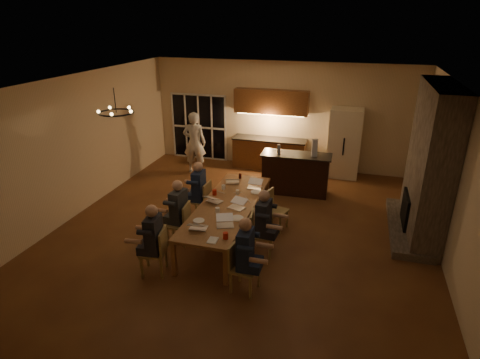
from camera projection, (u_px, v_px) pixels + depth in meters
name	position (u px, v px, depth m)	size (l,w,h in m)	color
floor	(240.00, 234.00, 8.70)	(9.00, 9.00, 0.00)	brown
back_wall	(282.00, 115.00, 12.11)	(8.00, 0.04, 3.20)	beige
left_wall	(72.00, 148.00, 9.14)	(0.04, 9.00, 3.20)	beige
right_wall	(459.00, 187.00, 7.05)	(0.04, 9.00, 3.20)	beige
ceiling	(240.00, 84.00, 7.48)	(8.00, 9.00, 0.04)	white
french_doors	(199.00, 127.00, 12.98)	(1.86, 0.08, 2.10)	black
fireplace	(430.00, 163.00, 8.20)	(0.58, 2.50, 3.20)	#6A5D53
kitchenette	(270.00, 130.00, 12.05)	(2.24, 0.68, 2.40)	brown
refrigerator	(344.00, 143.00, 11.51)	(0.90, 0.68, 2.00)	#EEE5C7
dining_table	(228.00, 220.00, 8.50)	(1.10, 3.36, 0.75)	#A87243
bar_island	(295.00, 174.00, 10.55)	(1.80, 0.68, 1.08)	black
chair_left_near	(153.00, 251.00, 7.25)	(0.44, 0.44, 0.89)	#A58B52
chair_left_mid	(178.00, 223.00, 8.22)	(0.44, 0.44, 0.89)	#A58B52
chair_left_far	(200.00, 200.00, 9.28)	(0.44, 0.44, 0.89)	#A58B52
chair_right_near	(245.00, 268.00, 6.77)	(0.44, 0.44, 0.89)	#A58B52
chair_right_mid	(262.00, 234.00, 7.83)	(0.44, 0.44, 0.89)	#A58B52
chair_right_far	(276.00, 211.00, 8.76)	(0.44, 0.44, 0.89)	#A58B52
person_left_near	(154.00, 240.00, 7.14)	(0.60, 0.60, 1.38)	#272933
person_right_near	(245.00, 255.00, 6.69)	(0.60, 0.60, 1.38)	#1B2A45
person_left_mid	(179.00, 212.00, 8.18)	(0.60, 0.60, 1.38)	#33383D
person_right_mid	(263.00, 223.00, 7.72)	(0.60, 0.60, 1.38)	#272933
person_left_far	(199.00, 190.00, 9.17)	(0.60, 0.60, 1.38)	#1B2A45
standing_person	(195.00, 143.00, 11.82)	(0.67, 0.44, 1.84)	silver
chandelier	(116.00, 113.00, 7.35)	(0.64, 0.64, 0.03)	black
laptop_a	(198.00, 223.00, 7.38)	(0.32, 0.28, 0.23)	silver
laptop_b	(225.00, 220.00, 7.46)	(0.32, 0.28, 0.23)	silver
laptop_c	(214.00, 196.00, 8.45)	(0.32, 0.28, 0.23)	silver
laptop_d	(236.00, 203.00, 8.15)	(0.32, 0.28, 0.23)	silver
laptop_e	(232.00, 178.00, 9.40)	(0.32, 0.28, 0.23)	silver
laptop_f	(255.00, 184.00, 9.10)	(0.32, 0.28, 0.23)	silver
mug_front	(217.00, 210.00, 8.00)	(0.09, 0.09, 0.10)	white
mug_mid	(238.00, 192.00, 8.81)	(0.08, 0.08, 0.10)	white
mug_back	(223.00, 187.00, 9.07)	(0.09, 0.09, 0.10)	white
redcup_near	(226.00, 236.00, 7.04)	(0.09, 0.09, 0.12)	red
redcup_mid	(214.00, 192.00, 8.77)	(0.09, 0.09, 0.12)	red
can_silver	(220.00, 217.00, 7.72)	(0.06, 0.06, 0.12)	#B2B2B7
can_cola	(240.00, 176.00, 9.66)	(0.07, 0.07, 0.12)	#3F0F0C
plate_near	(237.00, 218.00, 7.77)	(0.25, 0.25, 0.02)	white
plate_left	(199.00, 221.00, 7.67)	(0.22, 0.22, 0.02)	white
plate_far	(256.00, 192.00, 8.92)	(0.24, 0.24, 0.02)	white
notepad	(213.00, 240.00, 7.01)	(0.16, 0.23, 0.01)	white
bar_bottle	(279.00, 149.00, 10.35)	(0.08, 0.08, 0.24)	#99999E
bar_blender	(315.00, 148.00, 10.13)	(0.14, 0.14, 0.44)	silver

